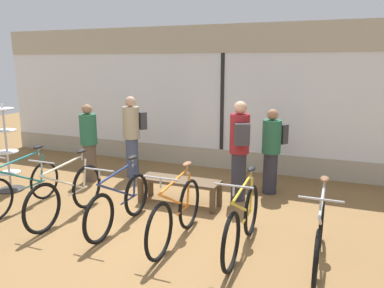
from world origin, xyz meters
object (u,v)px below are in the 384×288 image
accessory_rack (8,155)px  display_bench (179,184)px  bicycle_center_right (176,214)px  customer_by_window (132,134)px  customer_mid_floor (239,148)px  bicycle_right (242,222)px  bicycle_far_right (319,235)px  customer_near_bench (272,149)px  bicycle_left (67,194)px  bicycle_far_left (23,186)px  bicycle_center_left (120,203)px  customer_near_rack (89,142)px

accessory_rack → display_bench: size_ratio=1.19×
bicycle_center_right → accessory_rack: (-3.80, 0.74, 0.28)m
customer_by_window → customer_mid_floor: size_ratio=0.98×
bicycle_center_right → bicycle_right: 0.90m
bicycle_far_right → customer_near_bench: size_ratio=1.07×
bicycle_center_right → accessory_rack: accessory_rack is taller
bicycle_left → bicycle_right: (2.78, 0.03, -0.01)m
bicycle_far_right → accessory_rack: accessory_rack is taller
bicycle_far_left → accessory_rack: (-0.94, 0.60, 0.30)m
bicycle_left → bicycle_center_right: 1.89m
bicycle_left → bicycle_center_left: (0.93, 0.04, -0.02)m
customer_by_window → customer_near_bench: bearing=1.4°
bicycle_far_left → customer_by_window: bearing=70.1°
bicycle_right → bicycle_far_right: bearing=-0.9°
bicycle_far_left → customer_mid_floor: size_ratio=0.97×
customer_mid_floor → customer_near_bench: size_ratio=1.11×
bicycle_center_right → customer_mid_floor: (0.39, 1.84, 0.55)m
bicycle_left → customer_near_bench: (2.73, 2.37, 0.45)m
bicycle_far_left → bicycle_right: bicycle_right is taller
customer_near_rack → customer_by_window: (0.68, 0.57, 0.10)m
bicycle_center_right → customer_mid_floor: 1.96m
bicycle_center_right → customer_near_bench: (0.85, 2.44, 0.45)m
customer_near_rack → customer_near_bench: size_ratio=1.00×
bicycle_center_left → display_bench: bicycle_center_left is taller
bicycle_right → customer_near_bench: size_ratio=1.11×
customer_near_rack → display_bench: bearing=-13.2°
bicycle_center_left → customer_by_window: size_ratio=0.98×
bicycle_center_right → customer_near_rack: bearing=146.7°
bicycle_left → display_bench: size_ratio=1.26×
bicycle_far_right → bicycle_right: bearing=179.1°
bicycle_far_left → customer_mid_floor: 3.71m
display_bench → customer_near_rack: size_ratio=0.88×
bicycle_center_right → bicycle_far_left: bearing=177.2°
customer_near_rack → bicycle_right: bearing=-25.1°
bicycle_center_left → customer_near_bench: customer_near_bench is taller
accessory_rack → bicycle_center_right: bearing=-11.0°
bicycle_left → customer_near_bench: bearing=40.9°
bicycle_left → accessory_rack: bearing=160.7°
accessory_rack → bicycle_far_left: bearing=-32.5°
bicycle_far_left → accessory_rack: accessory_rack is taller
customer_near_rack → customer_by_window: customer_by_window is taller
bicycle_right → customer_mid_floor: 1.90m
bicycle_far_right → customer_near_rack: size_ratio=1.07×
bicycle_left → bicycle_far_right: size_ratio=1.04×
bicycle_center_left → bicycle_center_right: 0.96m
bicycle_center_left → customer_near_bench: 2.98m
bicycle_right → display_bench: 1.83m
bicycle_center_right → customer_by_window: (-2.05, 2.37, 0.53)m
bicycle_far_right → display_bench: (-2.35, 1.19, -0.01)m
bicycle_far_left → customer_near_bench: customer_near_bench is taller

